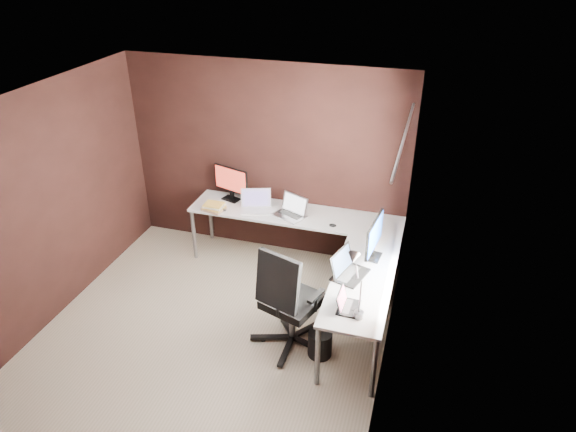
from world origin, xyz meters
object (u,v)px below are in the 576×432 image
Objects in this scene: monitor_right at (374,236)px; laptop_black_big at (347,270)px; book_stack at (214,207)px; laptop_white at (256,205)px; office_chair at (290,317)px; drawer_pedestal at (365,270)px; wastebasket at (320,343)px; laptop_silver at (291,211)px; monitor_left at (231,182)px; laptop_black_small at (346,304)px; desk_lamp at (355,276)px.

monitor_right is 0.48m from laptop_black_big.
laptop_white is at bearing 18.21° from book_stack.
office_chair is at bearing 143.95° from monitor_right.
drawer_pedestal is 2.12× the size of wastebasket.
monitor_right is 1.25× the size of laptop_silver.
monitor_left is 2.12m from office_chair.
book_stack is (-1.95, 1.41, -0.00)m from laptop_black_small.
office_chair reaches higher than laptop_silver.
laptop_white is 0.47m from laptop_silver.
desk_lamp is at bearing -32.70° from laptop_silver.
monitor_left is 1.11× the size of laptop_silver.
book_stack is (-0.50, -0.16, -0.01)m from laptop_white.
laptop_black_small is at bearing 149.06° from desk_lamp.
laptop_white is 1.71m from office_chair.
laptop_white is (-1.45, 0.31, 0.48)m from drawer_pedestal.
monitor_right is at bearing -11.18° from laptop_black_big.
drawer_pedestal is 1.35m from laptop_black_small.
wastebasket is (-0.25, 0.09, -0.63)m from laptop_black_small.
laptop_silver is at bearing 124.20° from office_chair.
monitor_right is 0.95m from laptop_black_small.
desk_lamp reaches higher than monitor_right.
office_chair is (-0.59, -1.10, 0.05)m from drawer_pedestal.
laptop_silver is 0.98× the size of laptop_black_big.
drawer_pedestal is at bearing -4.39° from book_stack.
laptop_silver is 1.94m from desk_lamp.
laptop_silver reaches higher than drawer_pedestal.
monitor_left is 0.42× the size of office_chair.
office_chair is (1.36, -1.25, -0.42)m from book_stack.
monitor_right is (1.96, -0.83, 0.01)m from monitor_left.
laptop_black_small is at bearing -19.74° from wastebasket.
desk_lamp is 0.53× the size of office_chair.
laptop_black_big is 0.54m from laptop_black_small.
laptop_white reaches higher than laptop_black_small.
laptop_black_big reaches higher than wastebasket.
office_chair reaches higher than monitor_left.
laptop_black_small is at bearing 179.93° from monitor_right.
drawer_pedestal is at bearing 9.20° from laptop_black_big.
drawer_pedestal is at bearing 1.61° from laptop_black_small.
laptop_black_small is at bearing -65.55° from laptop_white.
monitor_right is 1.29× the size of laptop_white.
office_chair is (0.39, -1.39, -0.44)m from laptop_silver.
book_stack is at bearing -147.65° from laptop_silver.
monitor_right is 0.47× the size of office_chair.
monitor_right reaches higher than monitor_left.
wastebasket is at bearing 155.18° from desk_lamp.
laptop_black_small reaches higher than wastebasket.
office_chair is at bearing 159.86° from desk_lamp.
laptop_silver is at bearing -20.57° from laptop_white.
office_chair is (1.26, -1.58, -0.63)m from monitor_left.
monitor_right is at bearing -5.17° from laptop_black_small.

